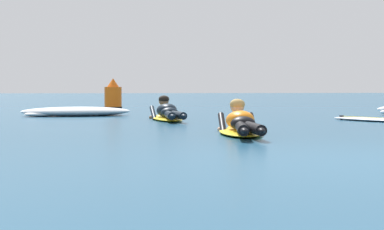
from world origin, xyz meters
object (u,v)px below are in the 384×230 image
object	(u,v)px
surfer_near	(241,125)
channel_marker_buoy	(113,98)
drifting_surfboard	(372,119)
surfer_far	(168,113)

from	to	relation	value
surfer_near	channel_marker_buoy	size ratio (longest dim) A/B	2.82
surfer_near	drifting_surfboard	xyz separation A→B (m)	(3.34, 3.56, -0.11)
channel_marker_buoy	surfer_near	bearing A→B (deg)	-81.76
surfer_far	channel_marker_buoy	size ratio (longest dim) A/B	2.87
surfer_near	surfer_far	size ratio (longest dim) A/B	0.98
surfer_near	drifting_surfboard	size ratio (longest dim) A/B	1.24
surfer_near	channel_marker_buoy	world-z (taller)	channel_marker_buoy
drifting_surfboard	channel_marker_buoy	bearing A→B (deg)	126.22
surfer_far	channel_marker_buoy	bearing A→B (deg)	98.94
drifting_surfboard	channel_marker_buoy	size ratio (longest dim) A/B	2.28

